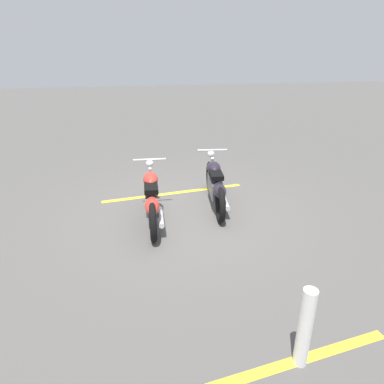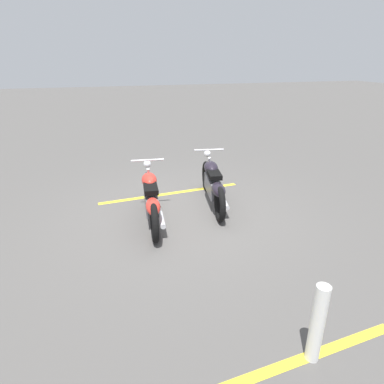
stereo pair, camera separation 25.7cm
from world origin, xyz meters
The scene contains 6 objects.
ground_plane centered at (0.00, 0.00, 0.00)m, with size 60.00×60.00×0.00m, color #514F4C.
motorcycle_bright_foreground centered at (0.19, -0.67, 0.46)m, with size 2.23×0.62×1.04m.
motorcycle_dark_foreground centered at (-0.20, 0.66, 0.46)m, with size 2.22×0.66×1.04m.
bollard_post centered at (3.65, 0.36, 0.45)m, with size 0.14×0.14×0.89m, color white.
parking_stripe_near centered at (-1.04, -0.02, 0.00)m, with size 3.20×0.12×0.01m, color yellow.
parking_stripe_mid centered at (3.68, -0.16, 0.00)m, with size 3.20×0.12×0.01m, color yellow.
Camera 1 is at (5.79, -1.27, 2.86)m, focal length 31.26 mm.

